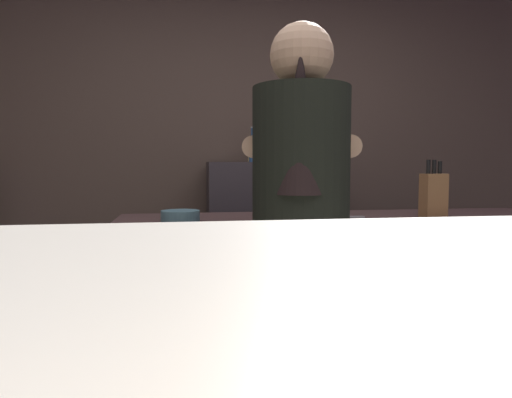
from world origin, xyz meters
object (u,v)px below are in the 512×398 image
Objects in this scene: bottle_soy at (253,148)px; bottle_olive_oil at (303,150)px; bartender at (301,222)px; bottle_vinegar at (269,150)px; mixing_bowl at (180,216)px; knife_block at (433,195)px; chefs_knife at (338,217)px; bottle_hot_sauce at (252,152)px.

bottle_soy reaches higher than bottle_olive_oil.
bottle_vinegar is (0.18, 1.54, 0.31)m from bartender.
bartender is 9.89× the size of mixing_bowl.
mixing_bowl is (-0.42, 0.41, -0.01)m from bartender.
mixing_bowl is at bearing 177.18° from knife_block.
chefs_knife is at bearing 173.58° from knife_block.
bottle_hot_sauce reaches higher than mixing_bowl.
mixing_bowl is 1.61m from bottle_olive_oil.
mixing_bowl is 0.70m from chefs_knife.
bartender is at bearing -92.51° from bottle_soy.
bottle_vinegar is at bearing -5.76° from bottle_soy.
bartender is 6.80× the size of chefs_knife.
bottle_olive_oil reaches higher than mixing_bowl.
chefs_knife is (0.70, -0.01, -0.02)m from mixing_bowl.
chefs_knife is at bearing -79.40° from bottle_soy.
knife_block is at bearing -7.43° from chefs_knife.
bottle_hot_sauce is at bearing -168.36° from bottle_olive_oil.
chefs_knife is at bearing -84.80° from bottle_vinegar.
bartender is at bearing -153.37° from knife_block.
bottle_hot_sauce is 0.14m from bottle_vinegar.
mixing_bowl reaches higher than chefs_knife.
mixing_bowl is 1.28m from bottle_soy.
bottle_vinegar reaches higher than bottle_hot_sauce.
bottle_soy reaches higher than mixing_bowl.
bottle_hot_sauce is 0.87× the size of bottle_vinegar.
bottle_olive_oil reaches higher than bottle_vinegar.
chefs_knife is (0.28, 0.41, -0.03)m from bartender.
bartender is 1.58m from bottle_vinegar.
bottle_soy is 0.44m from bottle_olive_oil.
chefs_knife is 0.99× the size of bottle_soy.
bottle_olive_oil is 1.06× the size of bottle_vinegar.
bottle_soy is (0.49, 1.14, 0.33)m from mixing_bowl.
chefs_knife is 1.37m from bottle_olive_oil.
bartender is 0.59m from mixing_bowl.
bottle_soy is (0.07, 1.55, 0.32)m from bartender.
chefs_knife is at bearing -98.19° from bottle_olive_oil.
bartender is 7.49× the size of bottle_vinegar.
mixing_bowl is 0.87× the size of bottle_hot_sauce.
knife_block is 1.59× the size of mixing_bowl.
knife_block is at bearing -63.58° from bottle_hot_sauce.
bartender reaches higher than bottle_hot_sauce.
chefs_knife is 1.26× the size of bottle_hot_sauce.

